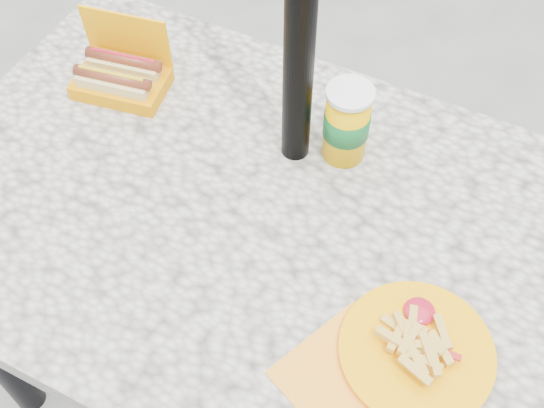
% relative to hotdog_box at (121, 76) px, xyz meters
% --- Properties ---
extents(ground, '(60.00, 60.00, 0.00)m').
position_rel_hotdog_box_xyz_m(ground, '(0.37, -0.15, -0.78)').
color(ground, slate).
extents(picnic_table, '(1.20, 0.80, 0.75)m').
position_rel_hotdog_box_xyz_m(picnic_table, '(0.37, -0.15, -0.14)').
color(picnic_table, beige).
rests_on(picnic_table, ground).
extents(hotdog_box, '(0.19, 0.14, 0.14)m').
position_rel_hotdog_box_xyz_m(hotdog_box, '(0.00, 0.00, 0.00)').
color(hotdog_box, '#FFA700').
rests_on(hotdog_box, picnic_table).
extents(fries_plate, '(0.30, 0.31, 0.05)m').
position_rel_hotdog_box_xyz_m(fries_plate, '(0.69, -0.28, -0.02)').
color(fries_plate, '#FF9D28').
rests_on(fries_plate, picnic_table).
extents(soda_cup, '(0.08, 0.08, 0.15)m').
position_rel_hotdog_box_xyz_m(soda_cup, '(0.45, 0.04, 0.05)').
color(soda_cup, '#FFB900').
rests_on(soda_cup, picnic_table).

